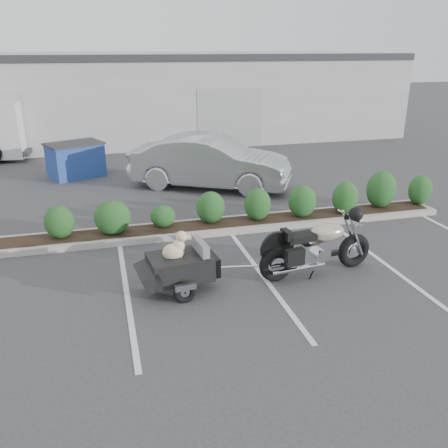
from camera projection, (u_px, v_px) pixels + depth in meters
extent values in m
plane|color=#38383A|center=(199.00, 271.00, 9.75)|extent=(90.00, 90.00, 0.00)
cube|color=#9E9E93|center=(219.00, 226.00, 11.95)|extent=(12.00, 1.00, 0.15)
cube|color=#9EA099|center=(130.00, 94.00, 24.41)|extent=(26.00, 10.00, 4.00)
torus|color=black|center=(277.00, 264.00, 9.23)|extent=(0.75, 0.27, 0.73)
torus|color=black|center=(354.00, 250.00, 9.84)|extent=(0.75, 0.27, 0.73)
cylinder|color=silver|center=(277.00, 264.00, 9.23)|extent=(0.32, 0.16, 0.30)
cylinder|color=silver|center=(354.00, 250.00, 9.84)|extent=(0.27, 0.14, 0.26)
cylinder|color=silver|center=(356.00, 235.00, 9.57)|extent=(0.47, 0.11, 0.97)
cylinder|color=silver|center=(349.00, 231.00, 9.76)|extent=(0.47, 0.11, 0.97)
cylinder|color=silver|center=(347.00, 215.00, 9.46)|extent=(0.12, 0.76, 0.04)
cylinder|color=silver|center=(359.00, 221.00, 9.63)|extent=(0.15, 0.21, 0.20)
sphere|color=black|center=(356.00, 214.00, 9.12)|extent=(0.31, 0.31, 0.28)
cube|color=silver|center=(313.00, 250.00, 9.45)|extent=(0.64, 0.44, 0.37)
cube|color=black|center=(318.00, 256.00, 9.53)|extent=(0.99, 0.22, 0.09)
ellipsoid|color=#B9A895|center=(327.00, 232.00, 9.42)|extent=(0.76, 0.49, 0.36)
cube|color=black|center=(300.00, 237.00, 9.22)|extent=(0.63, 0.39, 0.13)
cube|color=black|center=(287.00, 235.00, 9.09)|extent=(0.17, 0.34, 0.17)
cylinder|color=silver|center=(298.00, 268.00, 9.21)|extent=(1.15, 0.23, 0.10)
cylinder|color=silver|center=(289.00, 260.00, 9.55)|extent=(1.15, 0.23, 0.10)
cube|color=black|center=(295.00, 257.00, 8.95)|extent=(0.38, 0.19, 0.33)
cube|color=black|center=(180.00, 267.00, 8.82)|extent=(1.22, 0.91, 0.46)
cube|color=slate|center=(201.00, 249.00, 8.86)|extent=(0.21, 0.69, 0.33)
cube|color=slate|center=(183.00, 261.00, 8.80)|extent=(0.83, 0.76, 0.04)
cube|color=black|center=(148.00, 276.00, 8.64)|extent=(0.50, 0.83, 0.40)
cube|color=black|center=(211.00, 264.00, 9.05)|extent=(0.28, 0.57, 0.37)
torus|color=black|center=(185.00, 292.00, 8.51)|extent=(0.44, 0.17, 0.42)
torus|color=black|center=(171.00, 271.00, 9.30)|extent=(0.44, 0.17, 0.42)
cube|color=silver|center=(185.00, 287.00, 8.41)|extent=(0.40, 0.13, 0.11)
cube|color=silver|center=(170.00, 264.00, 9.30)|extent=(0.40, 0.13, 0.11)
cylinder|color=black|center=(178.00, 281.00, 8.90)|extent=(0.15, 0.98, 0.04)
cylinder|color=silver|center=(223.00, 266.00, 9.16)|extent=(0.65, 0.11, 0.04)
ellipsoid|color=beige|center=(173.00, 252.00, 8.68)|extent=(0.44, 0.32, 0.33)
ellipsoid|color=beige|center=(178.00, 247.00, 8.69)|extent=(0.26, 0.25, 0.30)
sphere|color=beige|center=(182.00, 236.00, 8.64)|extent=(0.23, 0.23, 0.21)
ellipsoid|color=beige|center=(187.00, 237.00, 8.68)|extent=(0.16, 0.10, 0.08)
sphere|color=black|center=(190.00, 236.00, 8.70)|extent=(0.04, 0.04, 0.04)
ellipsoid|color=beige|center=(180.00, 237.00, 8.56)|extent=(0.06, 0.05, 0.11)
ellipsoid|color=beige|center=(178.00, 235.00, 8.67)|extent=(0.06, 0.05, 0.11)
cylinder|color=beige|center=(182.00, 258.00, 8.71)|extent=(0.05, 0.05, 0.13)
cylinder|color=beige|center=(180.00, 255.00, 8.83)|extent=(0.05, 0.05, 0.13)
imported|color=silver|center=(210.00, 162.00, 15.21)|extent=(5.32, 3.99, 1.68)
cube|color=navy|center=(76.00, 161.00, 16.55)|extent=(2.05, 1.76, 1.15)
cube|color=#2D2D30|center=(74.00, 144.00, 16.34)|extent=(2.17, 1.88, 0.06)
cube|color=silver|center=(0.00, 128.00, 19.07)|extent=(2.13, 2.40, 2.14)
cube|color=black|center=(1.00, 136.00, 19.17)|extent=(0.24, 1.85, 0.97)
cylinder|color=black|center=(5.00, 143.00, 20.30)|extent=(0.90, 0.35, 0.88)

